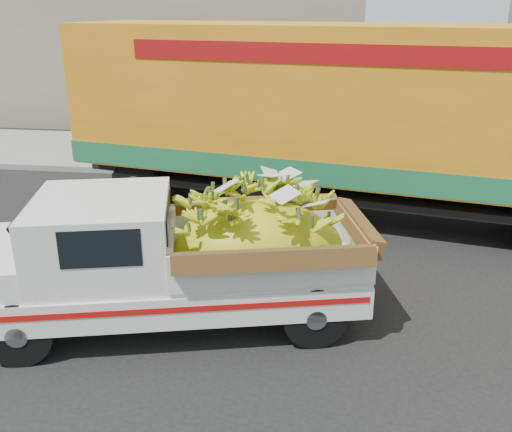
# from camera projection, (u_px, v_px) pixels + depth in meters

# --- Properties ---
(ground) EXTENTS (100.00, 100.00, 0.00)m
(ground) POSITION_uv_depth(u_px,v_px,m) (301.00, 348.00, 7.33)
(ground) COLOR black
(ground) RESTS_ON ground
(curb) EXTENTS (60.00, 0.25, 0.15)m
(curb) POSITION_uv_depth(u_px,v_px,m) (322.00, 178.00, 14.20)
(curb) COLOR gray
(curb) RESTS_ON ground
(sidewalk) EXTENTS (60.00, 4.00, 0.14)m
(sidewalk) POSITION_uv_depth(u_px,v_px,m) (324.00, 157.00, 16.15)
(sidewalk) COLOR gray
(sidewalk) RESTS_ON ground
(building_left) EXTENTS (18.00, 6.00, 5.00)m
(building_left) POSITION_uv_depth(u_px,v_px,m) (122.00, 50.00, 21.84)
(building_left) COLOR gray
(building_left) RESTS_ON ground
(pickup_truck) EXTENTS (5.50, 3.12, 1.82)m
(pickup_truck) POSITION_uv_depth(u_px,v_px,m) (197.00, 255.00, 7.67)
(pickup_truck) COLOR black
(pickup_truck) RESTS_ON ground
(semi_trailer) EXTENTS (12.09, 4.82, 3.80)m
(semi_trailer) POSITION_uv_depth(u_px,v_px,m) (362.00, 115.00, 11.10)
(semi_trailer) COLOR black
(semi_trailer) RESTS_ON ground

